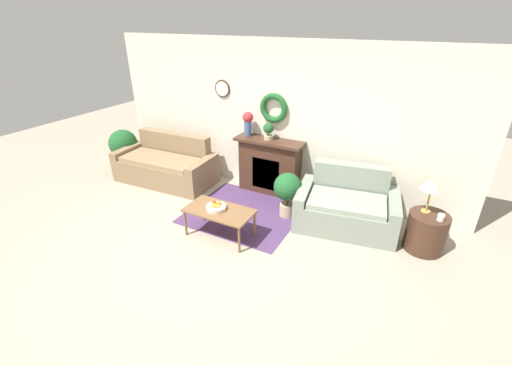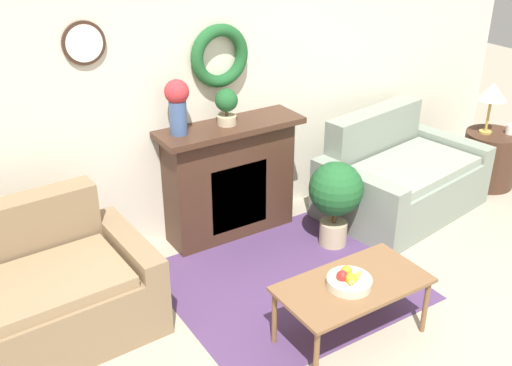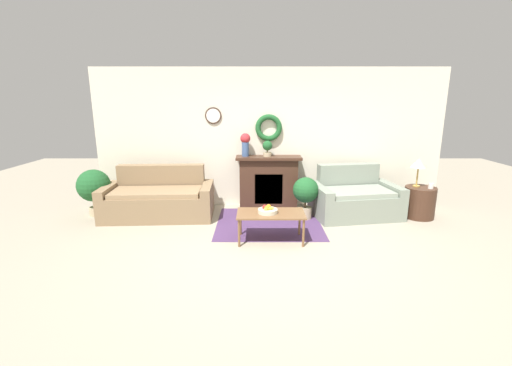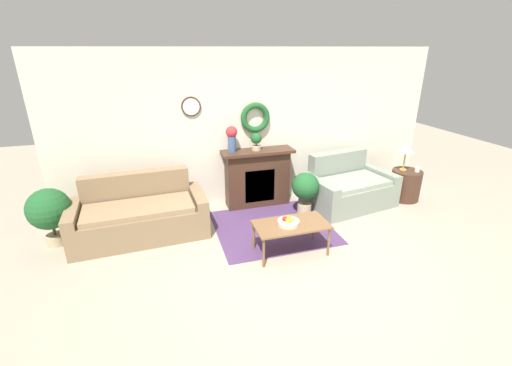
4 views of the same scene
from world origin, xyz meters
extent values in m
plane|color=#9E937F|center=(0.00, 0.00, 0.00)|extent=(16.00, 16.00, 0.00)
cube|color=#4C335B|center=(-0.03, 1.27, 0.00)|extent=(1.80, 1.64, 0.01)
cube|color=beige|center=(0.00, 2.38, 1.35)|extent=(6.80, 0.06, 2.70)
cylinder|color=#382319|center=(-1.08, 2.34, 1.80)|extent=(0.31, 0.02, 0.31)
cylinder|color=white|center=(-1.08, 2.32, 1.80)|extent=(0.27, 0.01, 0.27)
torus|color=#1E5628|center=(-0.01, 2.30, 1.57)|extent=(0.51, 0.10, 0.51)
cube|color=#42281C|center=(-0.01, 2.18, 0.49)|extent=(1.12, 0.34, 0.98)
cube|color=black|center=(-0.01, 2.02, 0.42)|extent=(0.54, 0.02, 0.59)
cube|color=orange|center=(-0.01, 2.02, 0.34)|extent=(0.43, 0.01, 0.32)
cube|color=#42281C|center=(-0.01, 2.15, 1.01)|extent=(1.26, 0.41, 0.05)
cube|color=#846B4C|center=(-2.03, 1.51, 0.23)|extent=(1.64, 0.79, 0.46)
cube|color=#846B4C|center=(-2.05, 1.97, 0.45)|extent=(1.62, 0.28, 0.91)
cube|color=#846B4C|center=(-2.92, 1.57, 0.30)|extent=(0.21, 0.93, 0.60)
cube|color=#846B4C|center=(-1.14, 1.65, 0.30)|extent=(0.21, 0.93, 0.60)
cube|color=#917554|center=(-2.03, 1.51, 0.50)|extent=(1.58, 0.73, 0.08)
cube|color=gray|center=(1.59, 1.56, 0.22)|extent=(1.29, 0.94, 0.44)
cube|color=gray|center=(1.51, 2.04, 0.45)|extent=(1.20, 0.40, 0.91)
cube|color=gray|center=(0.91, 1.56, 0.29)|extent=(0.33, 0.99, 0.58)
cube|color=gray|center=(2.24, 1.78, 0.29)|extent=(0.33, 0.99, 0.58)
cube|color=gray|center=(1.59, 1.56, 0.48)|extent=(1.23, 0.87, 0.08)
cube|color=brown|center=(-0.03, 0.52, 0.43)|extent=(1.02, 0.54, 0.03)
cylinder|color=brown|center=(-0.50, 0.29, 0.21)|extent=(0.04, 0.04, 0.42)
cylinder|color=brown|center=(0.44, 0.29, 0.21)|extent=(0.04, 0.04, 0.42)
cylinder|color=brown|center=(-0.50, 0.75, 0.21)|extent=(0.04, 0.04, 0.42)
cylinder|color=brown|center=(0.44, 0.75, 0.21)|extent=(0.04, 0.04, 0.42)
cylinder|color=beige|center=(-0.07, 0.51, 0.48)|extent=(0.30, 0.30, 0.06)
sphere|color=#B2231E|center=(-0.12, 0.53, 0.53)|extent=(0.08, 0.08, 0.08)
sphere|color=orange|center=(-0.09, 0.48, 0.53)|extent=(0.08, 0.08, 0.08)
sphere|color=orange|center=(-0.06, 0.56, 0.53)|extent=(0.08, 0.08, 0.08)
ellipsoid|color=yellow|center=(-0.06, 0.47, 0.53)|extent=(0.17, 0.11, 0.04)
cylinder|color=#42281C|center=(2.73, 1.59, 0.28)|extent=(0.54, 0.54, 0.56)
cylinder|color=#B28E42|center=(2.66, 1.65, 0.58)|extent=(0.12, 0.12, 0.02)
cylinder|color=#B28E42|center=(2.66, 1.65, 0.75)|extent=(0.03, 0.03, 0.33)
cone|color=beige|center=(2.66, 1.65, 1.00)|extent=(0.30, 0.30, 0.17)
cylinder|color=silver|center=(2.85, 1.50, 0.61)|extent=(0.09, 0.09, 0.09)
cylinder|color=#3D5684|center=(-0.46, 2.18, 1.17)|extent=(0.14, 0.14, 0.27)
sphere|color=#B72D33|center=(-0.46, 2.18, 1.38)|extent=(0.19, 0.19, 0.19)
cylinder|color=tan|center=(-0.03, 2.16, 1.07)|extent=(0.16, 0.16, 0.08)
cylinder|color=#4C3823|center=(-0.03, 2.16, 1.14)|extent=(0.03, 0.03, 0.05)
sphere|color=#1E5628|center=(-0.03, 2.16, 1.24)|extent=(0.19, 0.19, 0.19)
cylinder|color=tan|center=(-3.23, 1.70, 0.08)|extent=(0.26, 0.26, 0.16)
cylinder|color=#4C3823|center=(-3.23, 1.70, 0.24)|extent=(0.04, 0.04, 0.16)
sphere|color=#1E5628|center=(-3.23, 1.70, 0.57)|extent=(0.59, 0.59, 0.59)
cylinder|color=tan|center=(0.64, 1.52, 0.11)|extent=(0.24, 0.24, 0.21)
cylinder|color=#4C3823|center=(0.64, 1.52, 0.27)|extent=(0.04, 0.04, 0.13)
sphere|color=#1E5628|center=(0.64, 1.52, 0.53)|extent=(0.46, 0.46, 0.46)
camera|label=1|loc=(2.47, -3.07, 3.03)|focal=24.00mm
camera|label=2|loc=(-2.30, -1.87, 2.78)|focal=42.00mm
camera|label=3|loc=(-0.25, -4.36, 2.10)|focal=24.00mm
camera|label=4|loc=(-1.68, -3.29, 2.69)|focal=24.00mm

